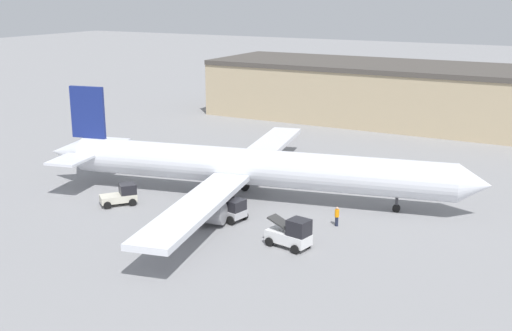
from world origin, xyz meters
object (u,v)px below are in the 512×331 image
Objects in this scene: ground_crew_worker at (337,216)px; baggage_tug at (231,210)px; airplane at (246,167)px; belt_loader_truck at (291,234)px; pushback_tug at (121,195)px.

ground_crew_worker is 0.56× the size of baggage_tug.
baggage_tug is at bearing -84.70° from airplane.
belt_loader_truck is at bearing 109.43° from ground_crew_worker.
belt_loader_truck is at bearing -12.28° from baggage_tug.
belt_loader_truck reaches higher than ground_crew_worker.
pushback_tug is (-9.34, -7.17, -2.18)m from airplane.
belt_loader_truck is at bearing -56.94° from airplane.
airplane is at bearing -12.95° from pushback_tug.
ground_crew_worker is at bearing 88.22° from belt_loader_truck.
pushback_tug is at bearing -154.36° from airplane.
belt_loader_truck is (9.09, -9.12, -1.93)m from airplane.
airplane is 11.50× the size of belt_loader_truck.
ground_crew_worker is 0.46× the size of belt_loader_truck.
baggage_tug is (-8.56, -3.07, 0.02)m from ground_crew_worker.
baggage_tug is 11.26m from pushback_tug.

